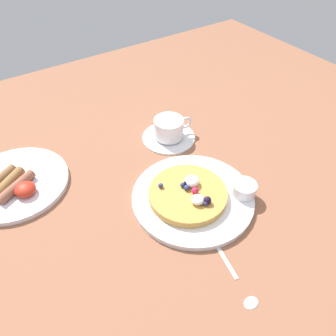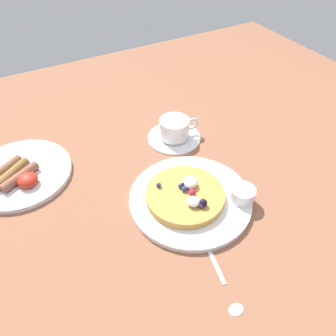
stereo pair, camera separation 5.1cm
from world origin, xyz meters
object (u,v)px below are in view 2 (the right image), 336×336
object	(u,v)px
syrup_ramekin	(243,194)
coffee_saucer	(174,137)
coffee_cup	(175,128)
teaspoon	(227,290)
pancake_plate	(190,199)
breakfast_plate	(20,173)

from	to	relation	value
syrup_ramekin	coffee_saucer	world-z (taller)	syrup_ramekin
coffee_cup	teaspoon	distance (cm)	45.47
coffee_saucer	teaspoon	size ratio (longest dim) A/B	0.96
coffee_cup	teaspoon	bearing A→B (deg)	-107.44
syrup_ramekin	coffee_saucer	bearing A→B (deg)	93.79
syrup_ramekin	teaspoon	xyz separation A→B (cm)	(-15.27, -15.64, -2.54)
coffee_saucer	teaspoon	world-z (taller)	coffee_saucer
pancake_plate	syrup_ramekin	bearing A→B (deg)	-30.72
breakfast_plate	coffee_cup	world-z (taller)	coffee_cup
pancake_plate	teaspoon	distance (cm)	22.19
breakfast_plate	teaspoon	bearing A→B (deg)	-61.08
coffee_cup	coffee_saucer	bearing A→B (deg)	169.77
teaspoon	syrup_ramekin	bearing A→B (deg)	45.67
syrup_ramekin	coffee_cup	xyz separation A→B (cm)	(-1.68, 27.62, 0.80)
breakfast_plate	coffee_saucer	world-z (taller)	breakfast_plate
pancake_plate	breakfast_plate	size ratio (longest dim) A/B	1.12
syrup_ramekin	coffee_saucer	xyz separation A→B (cm)	(-1.83, 27.65, -2.35)
syrup_ramekin	breakfast_plate	bearing A→B (deg)	141.86
syrup_ramekin	coffee_cup	world-z (taller)	coffee_cup
pancake_plate	teaspoon	bearing A→B (deg)	-103.94
breakfast_plate	pancake_plate	bearing A→B (deg)	-40.16
pancake_plate	coffee_cup	size ratio (longest dim) A/B	2.54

